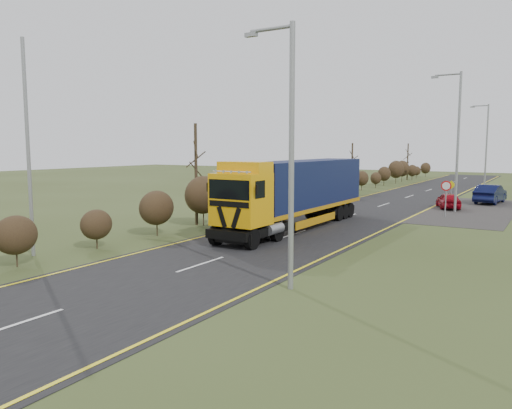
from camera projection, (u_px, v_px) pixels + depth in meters
The scene contains 14 objects.
ground at pixel (254, 248), 23.23m from camera, with size 160.00×160.00×0.00m, color #36411C.
road at pixel (336, 220), 31.71m from camera, with size 8.00×120.00×0.02m, color black.
layby at pixel (470, 210), 36.83m from camera, with size 6.00×18.00×0.02m, color #2B2826.
lane_markings at pixel (334, 221), 31.45m from camera, with size 7.52×116.00×0.01m.
hedgerow at pixel (239, 193), 32.85m from camera, with size 2.24×102.04×6.05m.
lorry at pixel (297, 189), 28.47m from camera, with size 2.78×14.28×3.98m.
car_red_hatchback at pixel (448, 201), 37.85m from camera, with size 1.43×3.55×1.21m, color maroon.
car_blue_sedan at pixel (490, 194), 41.33m from camera, with size 1.63×4.68×1.54m, color black.
streetlight_near at pixel (289, 146), 16.00m from camera, with size 1.83×0.18×8.56m.
streetlight_mid at pixel (456, 135), 35.38m from camera, with size 2.10×0.20×9.92m.
streetlight_far at pixel (486, 142), 57.14m from camera, with size 2.02×0.19×9.50m.
left_pole at pixel (28, 149), 20.98m from camera, with size 0.16×0.16×9.16m, color gray.
speed_sign at pixel (446, 192), 33.07m from camera, with size 0.67×0.10×2.43m.
warning_board at pixel (451, 189), 41.72m from camera, with size 0.71×0.11×1.87m.
Camera 1 is at (11.99, -19.45, 4.68)m, focal length 35.00 mm.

